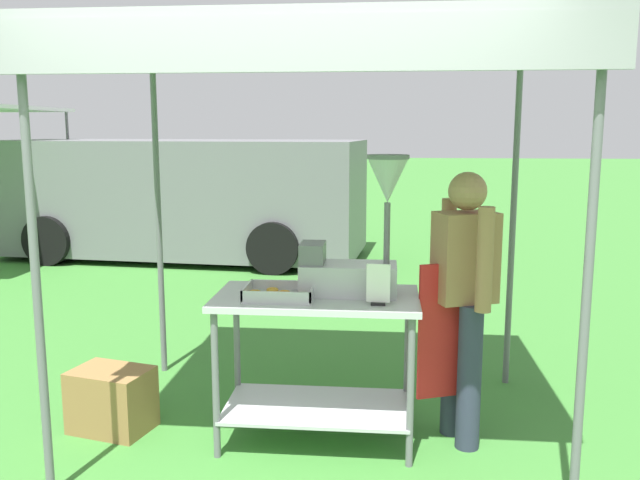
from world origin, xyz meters
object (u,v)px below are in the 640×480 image
vendor (463,294)px  stall_canopy (318,53)px  donut_fryer (358,246)px  van_grey (182,197)px  donut_tray (279,294)px  menu_sign (378,288)px  donut_cart (317,338)px  supply_crate (112,400)px

vendor → stall_canopy: bearing=178.3°
donut_fryer → van_grey: 6.26m
donut_tray → donut_fryer: donut_fryer is taller
donut_fryer → vendor: donut_fryer is taller
donut_tray → menu_sign: 0.58m
van_grey → stall_canopy: bearing=-65.4°
donut_cart → van_grey: bearing=114.2°
donut_fryer → vendor: size_ratio=0.50×
donut_cart → donut_fryer: bearing=13.4°
donut_tray → menu_sign: size_ratio=1.72×
supply_crate → van_grey: 5.83m
van_grey → donut_tray: bearing=-67.8°
van_grey → vendor: bearing=-58.7°
menu_sign → stall_canopy: bearing=141.9°
stall_canopy → donut_fryer: 1.12m
donut_cart → supply_crate: 1.35m
donut_tray → van_grey: size_ratio=0.07×
donut_fryer → supply_crate: (-1.51, -0.05, -0.98)m
donut_fryer → supply_crate: bearing=-178.2°
donut_fryer → van_grey: donut_fryer is taller
stall_canopy → van_grey: (-2.55, 5.56, -1.39)m
supply_crate → van_grey: van_grey is taller
menu_sign → supply_crate: menu_sign is taller
donut_cart → donut_fryer: (0.23, 0.06, 0.54)m
stall_canopy → vendor: 1.61m
donut_tray → donut_fryer: 0.53m
stall_canopy → donut_tray: size_ratio=7.09×
donut_tray → vendor: (1.05, 0.16, -0.01)m
stall_canopy → van_grey: size_ratio=0.53×
donut_fryer → supply_crate: 1.80m
donut_fryer → stall_canopy: bearing=169.5°
vendor → van_grey: (-3.39, 5.58, -0.03)m
donut_tray → donut_fryer: (0.44, 0.14, 0.26)m
donut_cart → donut_fryer: 0.60m
stall_canopy → donut_cart: (0.00, -0.10, -1.64)m
donut_tray → menu_sign: (0.56, -0.10, 0.08)m
donut_cart → donut_tray: (-0.21, -0.08, 0.28)m
donut_cart → donut_fryer: donut_fryer is taller
supply_crate → van_grey: (-1.27, 5.65, 0.68)m
stall_canopy → menu_sign: (0.36, -0.28, -1.28)m
stall_canopy → supply_crate: stall_canopy is taller
menu_sign → vendor: 0.56m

